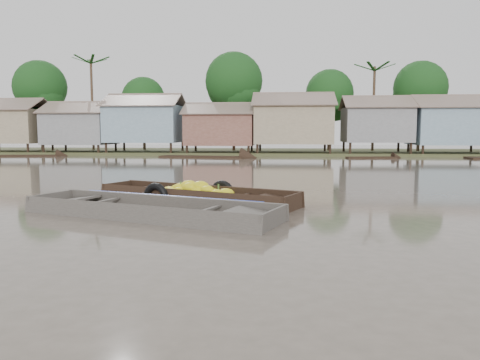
{
  "coord_description": "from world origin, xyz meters",
  "views": [
    {
      "loc": [
        1.6,
        -11.27,
        2.09
      ],
      "look_at": [
        0.49,
        0.94,
        0.8
      ],
      "focal_mm": 35.0,
      "sensor_mm": 36.0,
      "label": 1
    }
  ],
  "objects": [
    {
      "name": "banana_boat",
      "position": [
        -1.0,
        2.15,
        0.2
      ],
      "size": [
        6.29,
        3.86,
        0.89
      ],
      "rotation": [
        0.0,
        0.0,
        -0.41
      ],
      "color": "black",
      "rests_on": "ground"
    },
    {
      "name": "viewer_boat",
      "position": [
        -1.62,
        -0.15,
        0.04
      ],
      "size": [
        6.85,
        3.87,
        0.54
      ],
      "rotation": [
        0.0,
        0.0,
        -0.34
      ],
      "color": "#3C3733",
      "rests_on": "ground"
    },
    {
      "name": "ground",
      "position": [
        0.0,
        0.0,
        0.0
      ],
      "size": [
        120.0,
        120.0,
        0.0
      ],
      "primitive_type": "plane",
      "color": "#514A3E",
      "rests_on": "ground"
    },
    {
      "name": "distant_boats",
      "position": [
        10.05,
        23.54,
        -0.05
      ],
      "size": [
        47.98,
        14.01,
        0.35
      ],
      "color": "black",
      "rests_on": "ground"
    },
    {
      "name": "riverbank",
      "position": [
        3.03,
        31.86,
        3.07
      ],
      "size": [
        120.0,
        12.47,
        10.22
      ],
      "color": "#384723",
      "rests_on": "ground"
    }
  ]
}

